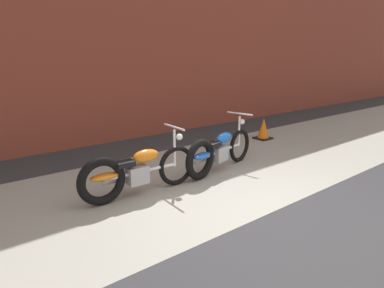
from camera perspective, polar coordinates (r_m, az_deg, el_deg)
name	(u,v)px	position (r m, az deg, el deg)	size (l,w,h in m)	color
ground_plane	(264,216)	(4.69, 12.48, -12.16)	(80.00, 80.00, 0.00)	#2D2D30
sidewalk_slab	(187,179)	(5.84, -0.84, -6.11)	(36.00, 3.50, 0.01)	gray
brick_building_wall	(98,14)	(8.50, -16.13, 20.93)	(36.00, 0.50, 6.10)	brown
motorcycle_orange	(133,172)	(5.10, -10.34, -4.88)	(2.01, 0.58, 1.03)	black
motorcycle_blue	(217,152)	(6.09, 4.31, -1.33)	(1.98, 0.70, 1.03)	black
traffic_cone	(263,130)	(8.73, 12.35, 2.47)	(0.40, 0.40, 0.55)	orange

